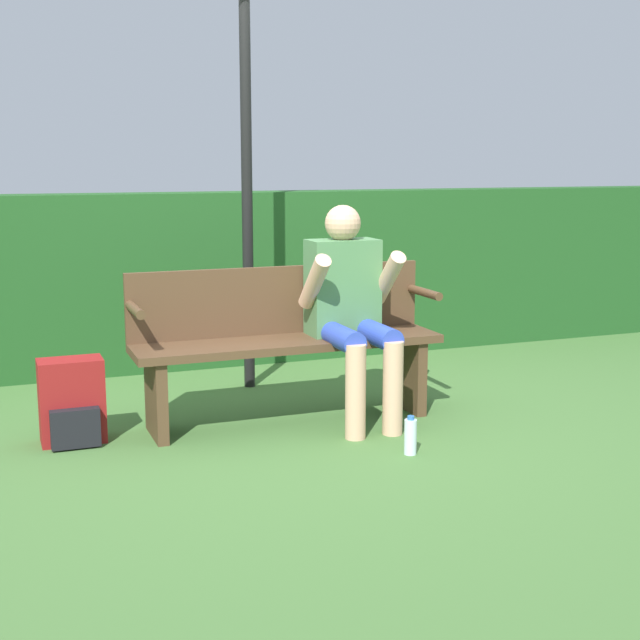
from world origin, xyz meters
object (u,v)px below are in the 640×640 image
object	(u,v)px
person_seated	(350,302)
signpost	(247,155)
park_bench	(285,339)
backpack	(72,404)
water_bottle	(410,436)

from	to	relation	value
person_seated	signpost	size ratio (longest dim) A/B	0.45
park_bench	signpost	distance (m)	1.30
park_bench	signpost	xyz separation A→B (m)	(0.02, 0.80, 1.03)
backpack	signpost	xyz separation A→B (m)	(1.21, 0.80, 1.29)
water_bottle	signpost	distance (m)	2.17
person_seated	signpost	bearing A→B (deg)	108.99
backpack	signpost	bearing A→B (deg)	33.49
person_seated	signpost	xyz separation A→B (m)	(-0.32, 0.93, 0.82)
person_seated	water_bottle	distance (m)	0.90
water_bottle	signpost	size ratio (longest dim) A/B	0.07
backpack	signpost	distance (m)	1.94
signpost	backpack	bearing A→B (deg)	-146.51
person_seated	park_bench	bearing A→B (deg)	159.64
park_bench	person_seated	xyz separation A→B (m)	(0.34, -0.13, 0.21)
backpack	signpost	size ratio (longest dim) A/B	0.16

